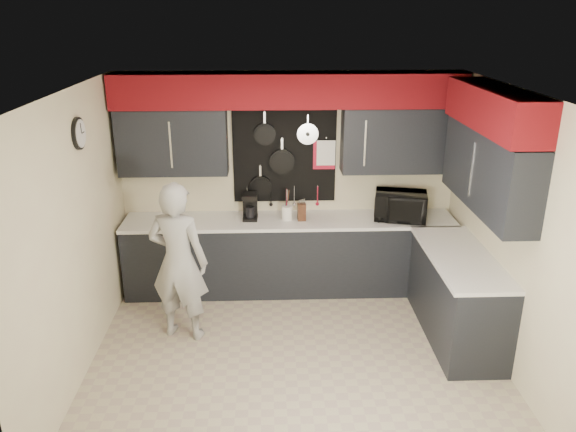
{
  "coord_description": "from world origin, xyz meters",
  "views": [
    {
      "loc": [
        -0.25,
        -4.74,
        3.26
      ],
      "look_at": [
        -0.05,
        0.5,
        1.31
      ],
      "focal_mm": 35.0,
      "sensor_mm": 36.0,
      "label": 1
    }
  ],
  "objects_px": {
    "microwave": "(400,206)",
    "coffee_maker": "(250,205)",
    "utensil_crock": "(287,213)",
    "knife_block": "(302,212)",
    "person": "(179,262)"
  },
  "relations": [
    {
      "from": "utensil_crock",
      "to": "coffee_maker",
      "type": "xyz_separation_m",
      "value": [
        -0.43,
        0.05,
        0.08
      ]
    },
    {
      "from": "knife_block",
      "to": "microwave",
      "type": "bearing_deg",
      "value": -3.83
    },
    {
      "from": "microwave",
      "to": "person",
      "type": "xyz_separation_m",
      "value": [
        -2.46,
        -0.95,
        -0.24
      ]
    },
    {
      "from": "utensil_crock",
      "to": "microwave",
      "type": "bearing_deg",
      "value": -1.41
    },
    {
      "from": "knife_block",
      "to": "utensil_crock",
      "type": "height_order",
      "value": "knife_block"
    },
    {
      "from": "microwave",
      "to": "coffee_maker",
      "type": "xyz_separation_m",
      "value": [
        -1.76,
        0.08,
        -0.0
      ]
    },
    {
      "from": "coffee_maker",
      "to": "person",
      "type": "relative_size",
      "value": 0.19
    },
    {
      "from": "utensil_crock",
      "to": "coffee_maker",
      "type": "relative_size",
      "value": 0.53
    },
    {
      "from": "microwave",
      "to": "utensil_crock",
      "type": "bearing_deg",
      "value": -168.78
    },
    {
      "from": "microwave",
      "to": "coffee_maker",
      "type": "distance_m",
      "value": 1.76
    },
    {
      "from": "microwave",
      "to": "knife_block",
      "type": "height_order",
      "value": "microwave"
    },
    {
      "from": "utensil_crock",
      "to": "coffee_maker",
      "type": "bearing_deg",
      "value": 173.66
    },
    {
      "from": "utensil_crock",
      "to": "knife_block",
      "type": "bearing_deg",
      "value": -10.38
    },
    {
      "from": "microwave",
      "to": "coffee_maker",
      "type": "relative_size",
      "value": 1.88
    },
    {
      "from": "microwave",
      "to": "person",
      "type": "relative_size",
      "value": 0.35
    }
  ]
}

